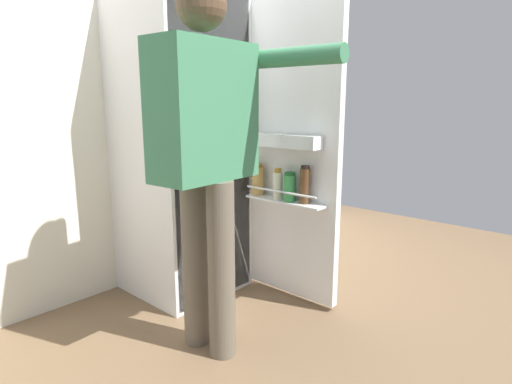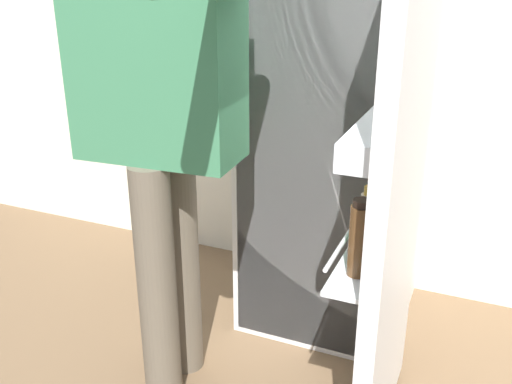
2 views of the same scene
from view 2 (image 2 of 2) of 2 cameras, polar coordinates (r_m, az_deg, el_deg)
The scene contains 2 objects.
refrigerator at distance 2.08m, azimuth 8.65°, elevation 8.33°, with size 0.65×1.18×1.73m.
person at distance 1.68m, azimuth -9.27°, elevation 8.87°, with size 0.58×0.76×1.62m.
Camera 2 is at (0.53, -1.46, 1.35)m, focal length 40.65 mm.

